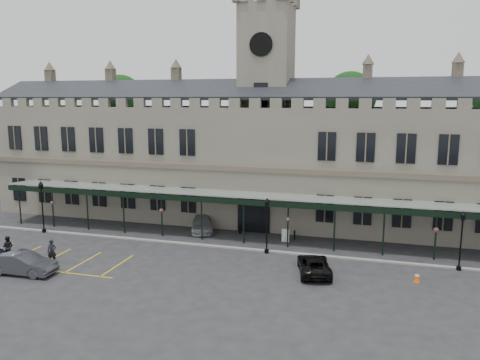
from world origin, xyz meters
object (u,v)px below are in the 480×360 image
(station_building, at_px, (266,160))
(traffic_cone, at_px, (417,277))
(car_taxi, at_px, (202,224))
(person_b, at_px, (8,247))
(sign_board, at_px, (285,236))
(car_van, at_px, (314,265))
(lamp_post_right, at_px, (462,235))
(clock_tower, at_px, (266,96))
(person_a, at_px, (52,252))
(lamp_post_mid, at_px, (267,220))
(car_left_b, at_px, (23,263))
(lamp_post_left, at_px, (42,202))

(station_building, height_order, traffic_cone, station_building)
(car_taxi, relative_size, person_b, 2.64)
(traffic_cone, xyz_separation_m, sign_board, (-10.71, 6.75, 0.23))
(car_taxi, xyz_separation_m, car_van, (12.00, -8.48, -0.04))
(station_building, height_order, lamp_post_right, station_building)
(traffic_cone, bearing_deg, car_taxi, 157.10)
(clock_tower, xyz_separation_m, car_taxi, (-5.00, -6.00, -12.40))
(traffic_cone, distance_m, person_a, 27.73)
(station_building, bearing_deg, person_b, -134.57)
(lamp_post_right, xyz_separation_m, car_taxi, (-22.53, 4.78, -2.04))
(lamp_post_mid, height_order, car_left_b, lamp_post_mid)
(clock_tower, bearing_deg, station_building, -90.00)
(lamp_post_left, height_order, lamp_post_right, lamp_post_left)
(lamp_post_mid, distance_m, car_taxi, 9.25)
(station_building, distance_m, traffic_cone, 20.93)
(station_building, bearing_deg, lamp_post_left, -151.62)
(car_van, distance_m, person_a, 20.49)
(lamp_post_left, bearing_deg, lamp_post_right, -0.09)
(lamp_post_left, relative_size, car_left_b, 1.01)
(lamp_post_mid, bearing_deg, car_left_b, -149.59)
(lamp_post_right, bearing_deg, clock_tower, 148.42)
(lamp_post_left, bearing_deg, clock_tower, 28.58)
(clock_tower, height_order, car_left_b, clock_tower)
(lamp_post_right, height_order, person_a, lamp_post_right)
(lamp_post_left, relative_size, sign_board, 4.19)
(station_building, bearing_deg, car_taxi, -130.24)
(lamp_post_left, height_order, car_taxi, lamp_post_left)
(person_b, bearing_deg, sign_board, -173.60)
(station_building, relative_size, person_a, 31.15)
(lamp_post_left, height_order, sign_board, lamp_post_left)
(clock_tower, relative_size, lamp_post_right, 5.34)
(person_a, bearing_deg, car_van, -13.72)
(car_taxi, bearing_deg, person_b, -155.93)
(lamp_post_right, distance_m, person_a, 31.60)
(lamp_post_mid, bearing_deg, lamp_post_right, 0.28)
(lamp_post_mid, relative_size, person_a, 2.48)
(station_building, distance_m, person_b, 25.53)
(lamp_post_right, bearing_deg, car_van, -160.67)
(lamp_post_left, distance_m, car_taxi, 15.59)
(clock_tower, xyz_separation_m, car_left_b, (-13.80, -20.46, -12.28))
(clock_tower, height_order, sign_board, clock_tower)
(car_van, relative_size, person_b, 2.59)
(lamp_post_right, xyz_separation_m, traffic_cone, (-3.27, -3.35, -2.39))
(car_taxi, height_order, person_a, person_a)
(sign_board, distance_m, car_taxi, 8.66)
(car_left_b, relative_size, car_van, 1.04)
(lamp_post_mid, height_order, person_b, lamp_post_mid)
(traffic_cone, bearing_deg, sign_board, 147.78)
(car_van, bearing_deg, traffic_cone, 169.53)
(car_left_b, relative_size, car_taxi, 1.02)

